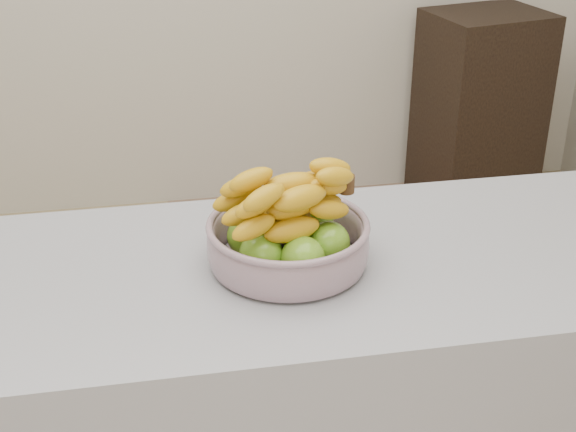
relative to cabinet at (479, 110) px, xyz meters
name	(u,v)px	position (x,y,z in m)	size (l,w,h in m)	color
cabinet	(479,110)	(0.00, 0.00, 0.00)	(0.49, 0.39, 0.88)	black
fruit_bowl	(288,236)	(-1.24, -1.96, 0.52)	(0.30, 0.30, 0.18)	#A4B5C5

